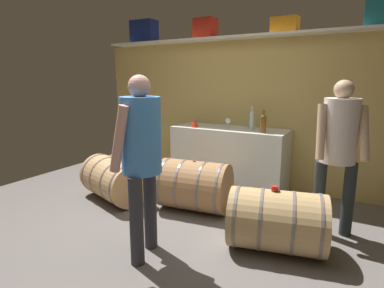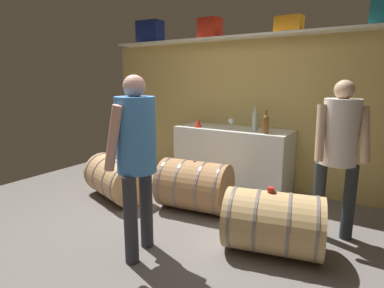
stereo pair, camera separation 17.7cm
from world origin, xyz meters
name	(u,v)px [view 2 (the right image)]	position (x,y,z in m)	size (l,w,h in m)	color
ground_plane	(189,222)	(0.00, 0.54, -0.01)	(6.14, 7.55, 0.02)	#66615D
back_wall_panel	(248,114)	(0.00, 2.17, 1.07)	(4.94, 0.10, 2.14)	tan
high_shelf_board	(246,37)	(0.00, 2.02, 2.15)	(4.55, 0.40, 0.03)	silver
toolcase_navy	(150,32)	(-1.72, 2.02, 2.35)	(0.42, 0.25, 0.35)	navy
toolcase_red	(210,28)	(-0.58, 2.02, 2.31)	(0.30, 0.24, 0.29)	red
toolcase_orange	(289,24)	(0.58, 2.02, 2.27)	(0.34, 0.19, 0.20)	orange
work_cabinet	(232,159)	(-0.07, 1.81, 0.45)	(1.64, 0.61, 0.90)	white
wine_bottle_clear	(255,120)	(0.28, 1.74, 1.04)	(0.07, 0.07, 0.33)	#B3C4B9
wine_bottle_amber	(266,124)	(0.47, 1.63, 1.02)	(0.08, 0.08, 0.30)	brown
wine_bottle_green	(255,120)	(0.22, 1.91, 1.02)	(0.06, 0.06, 0.26)	#285D35
wine_glass	(231,121)	(-0.07, 1.74, 1.00)	(0.08, 0.08, 0.15)	white
red_funnel	(198,123)	(-0.54, 1.63, 0.96)	(0.11, 0.11, 0.13)	red
wine_barrel_near	(273,223)	(1.00, 0.43, 0.29)	(0.98, 0.75, 0.59)	tan
wine_barrel_far	(116,178)	(-1.21, 0.62, 0.28)	(1.03, 0.79, 0.56)	tan
wine_barrel_flank	(195,185)	(-0.13, 0.87, 0.31)	(0.91, 0.71, 0.62)	#A97A4E
tasting_cup	(271,190)	(0.96, 0.43, 0.60)	(0.06, 0.06, 0.04)	red
winemaker_pouring	(136,149)	(-0.03, -0.26, 1.00)	(0.46, 0.52, 1.62)	#303038
visitor_tasting	(339,144)	(1.42, 1.03, 0.97)	(0.51, 0.41, 1.58)	#262D31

